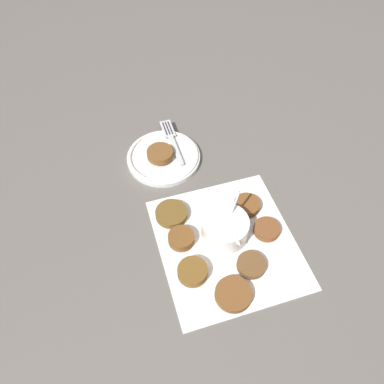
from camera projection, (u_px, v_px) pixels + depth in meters
The scene contains 13 objects.
ground_plane at pixel (219, 247), 0.80m from camera, with size 4.00×4.00×0.00m, color #605B56.
napkin at pixel (226, 241), 0.80m from camera, with size 0.36×0.34×0.00m.
sauce_bowl at pixel (225, 229), 0.79m from camera, with size 0.11×0.10×0.09m.
fritter_0 at pixel (251, 265), 0.76m from camera, with size 0.06×0.06×0.01m.
fritter_1 at pixel (233, 294), 0.72m from camera, with size 0.07×0.07×0.01m.
fritter_2 at pixel (193, 272), 0.75m from camera, with size 0.06×0.06×0.02m.
fritter_3 at pixel (247, 205), 0.85m from camera, with size 0.06×0.06×0.02m.
fritter_4 at pixel (181, 238), 0.79m from camera, with size 0.06×0.06×0.02m.
fritter_5 at pixel (171, 214), 0.83m from camera, with size 0.07×0.07×0.02m.
fritter_6 at pixel (267, 229), 0.81m from camera, with size 0.06×0.06×0.02m.
serving_plate at pixel (163, 157), 0.94m from camera, with size 0.18×0.18×0.02m.
fritter_on_plate at pixel (160, 154), 0.92m from camera, with size 0.06×0.06×0.02m.
fork at pixel (171, 137), 0.97m from camera, with size 0.17×0.05×0.00m.
Camera 1 is at (0.32, -0.23, 0.70)m, focal length 35.00 mm.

